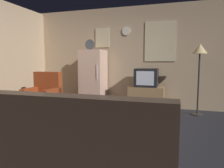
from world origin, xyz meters
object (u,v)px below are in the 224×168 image
at_px(wine_glass, 81,99).
at_px(couch, 82,156).
at_px(mug_ceramic_tan, 83,104).
at_px(tv_stand, 146,98).
at_px(fridge, 93,78).
at_px(standing_lamp, 200,54).
at_px(book_stack, 170,110).
at_px(crt_tv, 146,78).
at_px(armchair, 43,99).
at_px(coffee_table, 77,118).
at_px(mug_ceramic_white, 87,101).

height_order(wine_glass, couch, couch).
xyz_separation_m(mug_ceramic_tan, couch, (0.66, -1.41, -0.18)).
xyz_separation_m(tv_stand, mug_ceramic_tan, (-0.80, -1.94, 0.19)).
distance_m(fridge, wine_glass, 1.79).
bearing_deg(fridge, wine_glass, -74.82).
height_order(standing_lamp, book_stack, standing_lamp).
xyz_separation_m(tv_stand, wine_glass, (-0.96, -1.67, 0.22)).
height_order(crt_tv, couch, crt_tv).
relative_size(tv_stand, armchair, 0.87).
xyz_separation_m(standing_lamp, wine_glass, (-2.12, -1.56, -0.84)).
height_order(crt_tv, wine_glass, crt_tv).
bearing_deg(couch, tv_stand, 87.56).
xyz_separation_m(coffee_table, mug_ceramic_tan, (0.14, -0.06, 0.27)).
distance_m(tv_stand, mug_ceramic_white, 1.91).
distance_m(coffee_table, mug_ceramic_tan, 0.31).
bearing_deg(fridge, standing_lamp, -3.26).
bearing_deg(couch, mug_ceramic_tan, 115.04).
xyz_separation_m(wine_glass, couch, (0.82, -1.68, -0.21)).
relative_size(tv_stand, crt_tv, 1.56).
bearing_deg(couch, fridge, 110.69).
distance_m(coffee_table, wine_glass, 0.37).
bearing_deg(mug_ceramic_white, mug_ceramic_tan, -81.74).
xyz_separation_m(coffee_table, book_stack, (1.51, 1.82, -0.15)).
distance_m(fridge, mug_ceramic_white, 1.86).
bearing_deg(crt_tv, standing_lamp, -4.97).
bearing_deg(armchair, mug_ceramic_tan, -32.29).
relative_size(fridge, coffee_table, 2.46).
bearing_deg(coffee_table, book_stack, 50.46).
xyz_separation_m(mug_ceramic_tan, armchair, (-1.42, 0.90, -0.15)).
xyz_separation_m(fridge, standing_lamp, (2.58, -0.15, 0.60)).
xyz_separation_m(fridge, tv_stand, (1.42, -0.04, -0.46)).
xyz_separation_m(wine_glass, armchair, (-1.26, 0.63, -0.18)).
bearing_deg(fridge, armchair, -126.43).
xyz_separation_m(crt_tv, book_stack, (0.58, -0.06, -0.74)).
distance_m(fridge, tv_stand, 1.50).
bearing_deg(wine_glass, couch, -64.08).
height_order(tv_stand, coffee_table, tv_stand).
bearing_deg(couch, crt_tv, 87.71).
bearing_deg(fridge, tv_stand, -1.80).
xyz_separation_m(wine_glass, mug_ceramic_white, (0.12, -0.03, -0.03)).
bearing_deg(coffee_table, fridge, 104.12).
height_order(wine_glass, armchair, armchair).
bearing_deg(mug_ceramic_white, tv_stand, 63.85).
bearing_deg(book_stack, standing_lamp, -4.09).
bearing_deg(coffee_table, tv_stand, 63.51).
distance_m(crt_tv, standing_lamp, 1.29).
xyz_separation_m(mug_ceramic_white, mug_ceramic_tan, (0.03, -0.24, 0.00)).
distance_m(mug_ceramic_white, armchair, 1.55).
relative_size(tv_stand, wine_glass, 5.60).
xyz_separation_m(fridge, couch, (1.28, -3.39, -0.44)).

